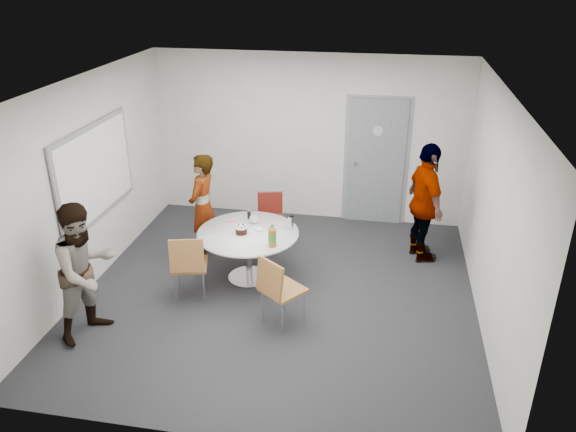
% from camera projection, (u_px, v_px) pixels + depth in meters
% --- Properties ---
extents(floor, '(5.00, 5.00, 0.00)m').
position_uv_depth(floor, '(279.00, 293.00, 7.34)').
color(floor, '#232327').
rests_on(floor, ground).
extents(ceiling, '(5.00, 5.00, 0.00)m').
position_uv_depth(ceiling, '(277.00, 86.00, 6.20)').
color(ceiling, silver).
rests_on(ceiling, wall_back).
extents(wall_back, '(5.00, 0.00, 5.00)m').
position_uv_depth(wall_back, '(308.00, 138.00, 9.00)').
color(wall_back, beige).
rests_on(wall_back, floor).
extents(wall_left, '(0.00, 5.00, 5.00)m').
position_uv_depth(wall_left, '(86.00, 184.00, 7.18)').
color(wall_left, beige).
rests_on(wall_left, floor).
extents(wall_right, '(0.00, 5.00, 5.00)m').
position_uv_depth(wall_right, '(494.00, 213.00, 6.36)').
color(wall_right, beige).
rests_on(wall_right, floor).
extents(wall_front, '(5.00, 0.00, 5.00)m').
position_uv_depth(wall_front, '(218.00, 316.00, 4.54)').
color(wall_front, beige).
rests_on(wall_front, floor).
extents(door, '(1.02, 0.17, 2.12)m').
position_uv_depth(door, '(376.00, 162.00, 8.94)').
color(door, slate).
rests_on(door, wall_back).
extents(whiteboard, '(0.04, 1.90, 1.25)m').
position_uv_depth(whiteboard, '(96.00, 172.00, 7.31)').
color(whiteboard, gray).
rests_on(whiteboard, wall_left).
extents(table, '(1.34, 1.34, 1.01)m').
position_uv_depth(table, '(250.00, 239.00, 7.42)').
color(table, white).
rests_on(table, floor).
extents(chair_near_left, '(0.53, 0.56, 0.92)m').
position_uv_depth(chair_near_left, '(188.00, 262.00, 6.95)').
color(chair_near_left, brown).
rests_on(chair_near_left, floor).
extents(chair_near_right, '(0.62, 0.63, 0.90)m').
position_uv_depth(chair_near_right, '(277.00, 286.00, 6.45)').
color(chair_near_right, brown).
rests_on(chair_near_right, floor).
extents(chair_far, '(0.47, 0.50, 0.82)m').
position_uv_depth(chair_far, '(270.00, 214.00, 8.40)').
color(chair_far, maroon).
rests_on(chair_far, floor).
extents(person_main, '(0.44, 0.61, 1.56)m').
position_uv_depth(person_main, '(203.00, 207.00, 7.92)').
color(person_main, '#A5C6EA').
rests_on(person_main, floor).
extents(person_left, '(0.89, 0.98, 1.63)m').
position_uv_depth(person_left, '(86.00, 271.00, 6.24)').
color(person_left, white).
rests_on(person_left, floor).
extents(person_right, '(0.74, 1.10, 1.73)m').
position_uv_depth(person_right, '(425.00, 203.00, 7.84)').
color(person_right, black).
rests_on(person_right, floor).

